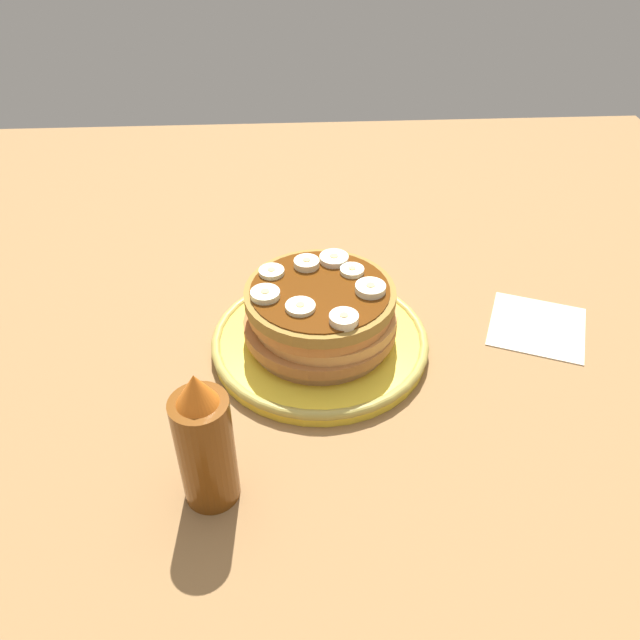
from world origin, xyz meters
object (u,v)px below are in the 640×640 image
at_px(banana_slice_4, 352,271).
at_px(syrup_bottle, 205,444).
at_px(plate, 320,341).
at_px(banana_slice_2, 370,289).
at_px(banana_slice_1, 300,307).
at_px(banana_slice_6, 344,319).
at_px(banana_slice_7, 334,259).
at_px(pancake_stack, 321,314).
at_px(banana_slice_5, 272,272).
at_px(napkin, 537,326).
at_px(banana_slice_0, 265,295).
at_px(banana_slice_3, 307,264).

relative_size(banana_slice_4, syrup_bottle, 0.19).
height_order(plate, banana_slice_2, banana_slice_2).
xyz_separation_m(banana_slice_1, syrup_bottle, (-0.16, 0.09, -0.02)).
height_order(banana_slice_6, banana_slice_7, banana_slice_6).
xyz_separation_m(pancake_stack, syrup_bottle, (-0.19, 0.11, 0.02)).
height_order(banana_slice_1, banana_slice_5, same).
bearing_deg(napkin, banana_slice_2, 98.34).
xyz_separation_m(banana_slice_1, banana_slice_4, (0.06, -0.06, 0.00)).
bearing_deg(napkin, banana_slice_7, 82.99).
distance_m(banana_slice_0, banana_slice_1, 0.04).
bearing_deg(pancake_stack, banana_slice_6, -161.16).
bearing_deg(banana_slice_7, pancake_stack, 160.95).
height_order(plate, banana_slice_6, banana_slice_6).
height_order(banana_slice_1, banana_slice_6, banana_slice_6).
height_order(plate, syrup_bottle, syrup_bottle).
height_order(banana_slice_0, banana_slice_1, banana_slice_0).
xyz_separation_m(banana_slice_1, banana_slice_5, (0.07, 0.03, 0.00)).
height_order(banana_slice_3, banana_slice_4, banana_slice_3).
bearing_deg(syrup_bottle, banana_slice_5, -13.96).
xyz_separation_m(banana_slice_1, banana_slice_3, (0.08, -0.01, 0.00)).
xyz_separation_m(banana_slice_3, banana_slice_4, (-0.02, -0.05, -0.00)).
bearing_deg(banana_slice_3, pancake_stack, -163.41).
bearing_deg(banana_slice_4, napkin, -91.58).
height_order(banana_slice_2, napkin, banana_slice_2).
bearing_deg(banana_slice_6, banana_slice_1, 60.49).
bearing_deg(syrup_bottle, banana_slice_3, -21.84).
distance_m(plate, banana_slice_5, 0.10).
height_order(pancake_stack, banana_slice_7, banana_slice_7).
relative_size(banana_slice_2, banana_slice_4, 1.21).
relative_size(banana_slice_4, banana_slice_7, 0.81).
relative_size(banana_slice_5, napkin, 0.26).
bearing_deg(banana_slice_6, banana_slice_2, -33.02).
bearing_deg(banana_slice_3, plate, -164.40).
xyz_separation_m(plate, pancake_stack, (0.00, -0.00, 0.04)).
xyz_separation_m(banana_slice_3, banana_slice_6, (-0.10, -0.03, 0.00)).
bearing_deg(banana_slice_6, banana_slice_0, 59.31).
distance_m(plate, banana_slice_3, 0.09).
bearing_deg(plate, banana_slice_4, -51.56).
relative_size(banana_slice_6, syrup_bottle, 0.20).
bearing_deg(banana_slice_7, banana_slice_3, 104.91).
distance_m(banana_slice_0, banana_slice_4, 0.10).
relative_size(banana_slice_3, banana_slice_5, 1.02).
bearing_deg(banana_slice_5, banana_slice_3, -72.29).
bearing_deg(banana_slice_3, banana_slice_6, -162.13).
height_order(plate, banana_slice_0, banana_slice_0).
bearing_deg(syrup_bottle, pancake_stack, -29.30).
xyz_separation_m(plate, napkin, (0.02, -0.26, -0.01)).
bearing_deg(banana_slice_5, banana_slice_0, 171.51).
height_order(banana_slice_5, syrup_bottle, syrup_bottle).
height_order(banana_slice_3, banana_slice_5, banana_slice_3).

